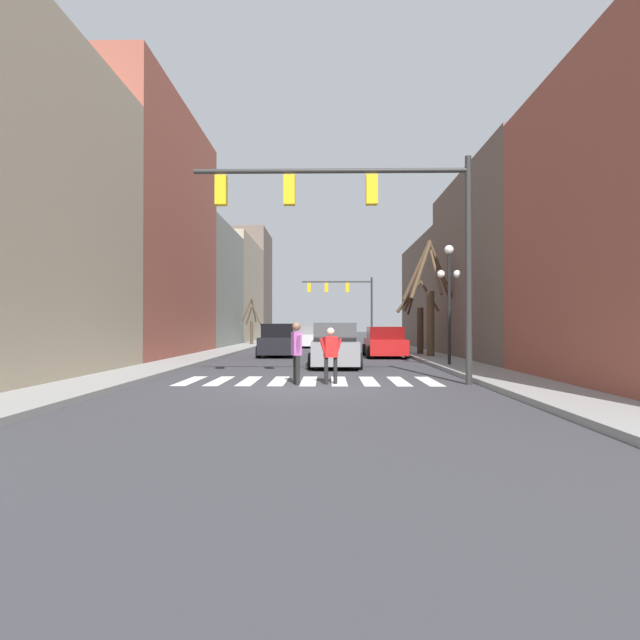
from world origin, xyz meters
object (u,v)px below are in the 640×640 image
at_px(street_tree_left_far, 430,298).
at_px(pedestrian_waiting_at_curb, 296,348).
at_px(car_parked_right_mid, 385,343).
at_px(car_parked_left_mid, 311,337).
at_px(pedestrian_on_left_sidewalk, 331,351).
at_px(car_parked_right_near, 335,346).
at_px(traffic_signal_near, 365,214).
at_px(car_parked_left_far, 284,334).
at_px(traffic_signal_far, 346,295).
at_px(car_driving_away_lane, 279,341).
at_px(street_tree_left_mid, 251,321).
at_px(street_lamp_right_corner, 449,280).
at_px(street_tree_right_mid, 418,317).

bearing_deg(street_tree_left_far, pedestrian_waiting_at_curb, -118.63).
relative_size(car_parked_right_mid, street_tree_left_far, 0.75).
height_order(car_parked_left_mid, pedestrian_on_left_sidewalk, car_parked_left_mid).
xyz_separation_m(car_parked_right_near, car_parked_right_mid, (2.76, 6.27, -0.07)).
relative_size(car_parked_right_near, pedestrian_on_left_sidewalk, 2.95).
height_order(car_parked_right_near, car_parked_left_mid, car_parked_right_near).
height_order(traffic_signal_near, car_parked_right_near, traffic_signal_near).
distance_m(car_parked_right_near, car_parked_left_far, 27.90).
xyz_separation_m(traffic_signal_far, car_driving_away_lane, (-4.27, -18.41, -3.68)).
bearing_deg(pedestrian_waiting_at_curb, car_parked_left_mid, -15.29).
bearing_deg(car_parked_left_far, traffic_signal_near, -171.04).
bearing_deg(street_tree_left_mid, car_driving_away_lane, -75.32).
bearing_deg(car_parked_right_mid, car_driving_away_lane, 86.09).
xyz_separation_m(traffic_signal_far, street_tree_left_mid, (-7.94, -4.39, -2.48)).
distance_m(car_driving_away_lane, street_tree_left_mid, 14.54).
distance_m(street_lamp_right_corner, street_tree_left_far, 5.43).
bearing_deg(traffic_signal_near, street_tree_right_mid, 73.58).
bearing_deg(street_lamp_right_corner, pedestrian_on_left_sidewalk, -130.60).
xyz_separation_m(traffic_signal_near, traffic_signal_far, (0.54, 31.26, -0.36)).
relative_size(traffic_signal_near, pedestrian_on_left_sidewalk, 4.92).
bearing_deg(traffic_signal_far, street_tree_right_mid, -79.78).
bearing_deg(car_driving_away_lane, car_parked_right_mid, 86.09).
height_order(car_parked_left_far, street_tree_left_far, street_tree_left_far).
xyz_separation_m(car_parked_right_near, car_parked_left_far, (-4.51, 27.53, -0.01)).
distance_m(car_parked_right_near, car_driving_away_lane, 7.28).
height_order(pedestrian_on_left_sidewalk, street_tree_right_mid, street_tree_right_mid).
height_order(street_lamp_right_corner, pedestrian_on_left_sidewalk, street_lamp_right_corner).
distance_m(car_driving_away_lane, pedestrian_on_left_sidewalk, 13.09).
xyz_separation_m(traffic_signal_far, pedestrian_waiting_at_curb, (-2.50, -31.34, -3.46)).
distance_m(traffic_signal_far, car_parked_left_mid, 8.74).
xyz_separation_m(traffic_signal_far, street_tree_right_mid, (3.29, -18.26, -2.34)).
bearing_deg(pedestrian_waiting_at_curb, street_tree_left_mid, -4.79).
bearing_deg(car_parked_left_mid, car_driving_away_lane, -7.16).
height_order(car_parked_left_mid, street_tree_left_far, street_tree_left_far).
bearing_deg(car_parked_right_mid, pedestrian_waiting_at_curb, 162.61).
relative_size(car_parked_right_near, car_parked_right_mid, 1.07).
xyz_separation_m(traffic_signal_near, pedestrian_waiting_at_curb, (-1.97, -0.08, -3.83)).
height_order(car_parked_left_far, pedestrian_on_left_sidewalk, car_parked_left_far).
bearing_deg(traffic_signal_far, car_driving_away_lane, -103.05).
bearing_deg(traffic_signal_far, car_parked_left_far, 157.16).
height_order(street_tree_right_mid, street_tree_left_mid, street_tree_right_mid).
bearing_deg(street_tree_left_far, traffic_signal_near, -110.31).
relative_size(traffic_signal_far, car_parked_right_mid, 1.46).
bearing_deg(street_tree_left_mid, car_parked_right_near, -72.30).
distance_m(traffic_signal_near, car_parked_right_mid, 13.27).
xyz_separation_m(traffic_signal_near, car_driving_away_lane, (-3.73, 12.85, -4.05)).
xyz_separation_m(car_parked_right_mid, pedestrian_on_left_sidewalk, (-2.95, -12.41, 0.20)).
xyz_separation_m(street_lamp_right_corner, car_parked_right_near, (-4.51, 0.65, -2.63)).
bearing_deg(pedestrian_on_left_sidewalk, car_parked_right_mid, 58.57).
xyz_separation_m(car_parked_right_mid, street_tree_left_mid, (-9.36, 14.40, 1.27)).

